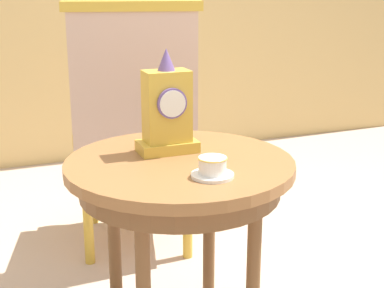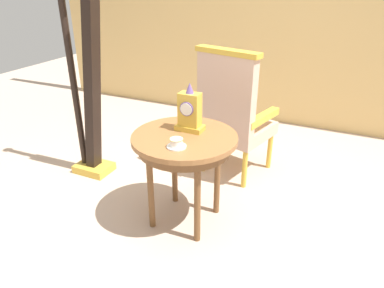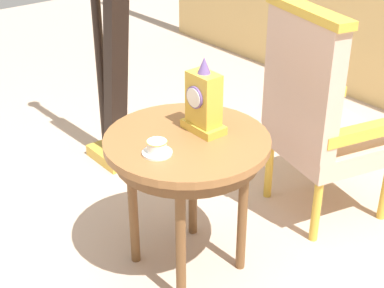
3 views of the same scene
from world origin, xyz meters
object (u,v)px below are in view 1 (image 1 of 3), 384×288
at_px(side_table, 180,184).
at_px(armchair, 135,127).
at_px(mantel_clock, 167,111).
at_px(teacup_left, 212,168).

height_order(side_table, armchair, armchair).
bearing_deg(side_table, mantel_clock, 94.05).
height_order(teacup_left, armchair, armchair).
xyz_separation_m(side_table, teacup_left, (0.03, -0.18, 0.11)).
distance_m(mantel_clock, armchair, 0.72).
relative_size(side_table, armchair, 0.63).
xyz_separation_m(teacup_left, armchair, (0.04, 0.96, -0.12)).
relative_size(side_table, teacup_left, 5.81).
bearing_deg(armchair, teacup_left, -92.28).
distance_m(teacup_left, mantel_clock, 0.30).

